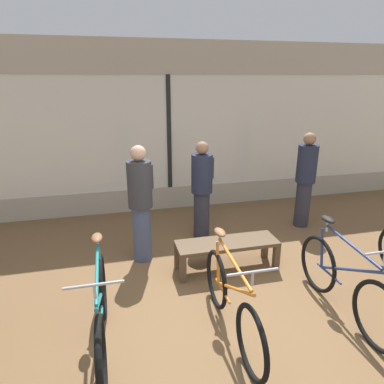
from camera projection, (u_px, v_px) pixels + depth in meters
name	position (u px, v px, depth m)	size (l,w,h in m)	color
ground_plane	(225.00, 315.00, 3.85)	(24.00, 24.00, 0.00)	brown
shop_back_wall	(169.00, 127.00, 6.53)	(12.00, 0.08, 3.20)	#B2A893
bicycle_left	(101.00, 314.00, 3.28)	(0.46, 1.78, 1.04)	black
bicycle_center	(231.00, 302.00, 3.47)	(0.46, 1.69, 1.02)	black
bicycle_right	(344.00, 283.00, 3.77)	(0.46, 1.72, 1.04)	black
display_bench	(227.00, 247.00, 4.69)	(1.40, 0.44, 0.42)	brown
customer_near_rack	(202.00, 187.00, 5.52)	(0.50, 0.56, 1.61)	#2D2D38
customer_by_window	(141.00, 200.00, 4.78)	(0.44, 0.55, 1.69)	#424C6B
customer_mid_floor	(305.00, 178.00, 5.93)	(0.43, 0.43, 1.68)	#2D2D38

